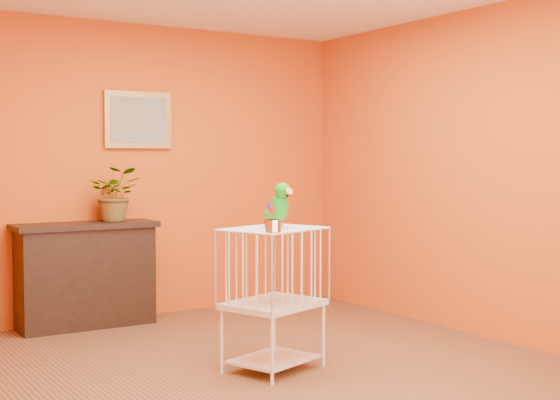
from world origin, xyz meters
TOP-DOWN VIEW (x-y plane):
  - ground at (0.00, 0.00)m, footprint 4.50×4.50m
  - room_shell at (0.00, 0.00)m, footprint 4.50×4.50m
  - console_cabinet at (-0.55, 2.04)m, footprint 1.18×0.42m
  - potted_plant at (-0.28, 2.04)m, footprint 0.56×0.59m
  - framed_picture at (0.00, 2.22)m, footprint 0.62×0.04m
  - birdcage at (0.07, 0.06)m, footprint 0.74×0.65m
  - feed_cup at (-0.09, -0.20)m, footprint 0.11×0.11m
  - parrot at (0.14, 0.08)m, footprint 0.15×0.27m

SIDE VIEW (x-z plane):
  - ground at x=0.00m, z-range 0.00..0.00m
  - console_cabinet at x=-0.55m, z-range 0.00..0.88m
  - birdcage at x=0.07m, z-range 0.02..0.97m
  - feed_cup at x=-0.09m, z-range 0.95..1.03m
  - potted_plant at x=-0.28m, z-range 0.87..1.24m
  - parrot at x=0.14m, z-range 0.95..1.25m
  - room_shell at x=0.00m, z-range -0.67..3.83m
  - framed_picture at x=0.00m, z-range 1.50..2.00m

